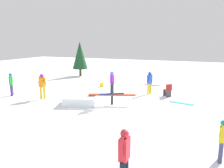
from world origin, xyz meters
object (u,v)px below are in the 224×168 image
object	(u,v)px
folding_chair	(168,91)
pine_tree_near	(80,55)
bystander_blue	(150,82)
bystander_orange	(42,85)
loose_snowboard_magenta	(152,85)
main_rider_on_rail	(112,83)
bystander_red	(124,155)
backpack_on_snow	(102,85)
loose_snowboard_cyan	(181,103)
bystander_green	(11,83)
rail_feature	(112,95)
bystander_yellow	(222,138)

from	to	relation	value
folding_chair	pine_tree_near	xyz separation A→B (m)	(-9.88, 5.33, 1.77)
bystander_blue	pine_tree_near	size ratio (longest dim) A/B	0.44
bystander_orange	loose_snowboard_magenta	xyz separation A→B (m)	(5.57, 7.00, -0.90)
main_rider_on_rail	bystander_red	distance (m)	7.37
bystander_orange	backpack_on_snow	bearing A→B (deg)	72.61
loose_snowboard_cyan	loose_snowboard_magenta	bearing A→B (deg)	-48.48
main_rider_on_rail	folding_chair	world-z (taller)	main_rider_on_rail
main_rider_on_rail	folding_chair	bearing A→B (deg)	15.10
main_rider_on_rail	folding_chair	size ratio (longest dim) A/B	1.53
bystander_orange	pine_tree_near	bearing A→B (deg)	109.57
bystander_green	loose_snowboard_magenta	size ratio (longest dim) A/B	1.19
loose_snowboard_cyan	folding_chair	world-z (taller)	folding_chair
rail_feature	bystander_red	size ratio (longest dim) A/B	1.72
bystander_green	loose_snowboard_magenta	distance (m)	10.82
bystander_red	backpack_on_snow	world-z (taller)	bystander_red
main_rider_on_rail	bystander_green	xyz separation A→B (m)	(-7.14, -0.65, -0.42)
loose_snowboard_magenta	bystander_yellow	bearing A→B (deg)	-63.55
bystander_orange	bystander_red	xyz separation A→B (m)	(7.70, -6.13, -0.04)
bystander_orange	folding_chair	xyz separation A→B (m)	(7.35, 3.67, -0.50)
bystander_orange	loose_snowboard_cyan	world-z (taller)	bystander_orange
loose_snowboard_magenta	backpack_on_snow	xyz separation A→B (m)	(-3.67, -2.11, 0.16)
bystander_blue	loose_snowboard_cyan	world-z (taller)	bystander_blue
rail_feature	bystander_blue	bearing A→B (deg)	47.78
bystander_yellow	bystander_red	world-z (taller)	bystander_red
loose_snowboard_magenta	pine_tree_near	xyz separation A→B (m)	(-8.10, 2.00, 2.17)
rail_feature	bystander_green	bearing A→B (deg)	165.71
bystander_yellow	folding_chair	xyz separation A→B (m)	(-2.73, 7.52, -0.34)
loose_snowboard_cyan	pine_tree_near	xyz separation A→B (m)	(-10.88, 6.66, 2.17)
main_rider_on_rail	loose_snowboard_cyan	xyz separation A→B (m)	(3.75, 1.81, -1.28)
main_rider_on_rail	pine_tree_near	bearing A→B (deg)	96.42
bystander_blue	folding_chair	bearing A→B (deg)	-83.50
pine_tree_near	folding_chair	bearing A→B (deg)	-28.36
main_rider_on_rail	bystander_orange	xyz separation A→B (m)	(-4.61, -0.54, -0.38)
rail_feature	bystander_orange	xyz separation A→B (m)	(-4.61, -0.54, 0.37)
loose_snowboard_magenta	loose_snowboard_cyan	size ratio (longest dim) A/B	0.88
bystander_blue	loose_snowboard_cyan	bearing A→B (deg)	-105.93
bystander_yellow	bystander_blue	distance (m)	8.80
bystander_blue	loose_snowboard_cyan	size ratio (longest dim) A/B	1.06
bystander_green	backpack_on_snow	distance (m)	6.72
bystander_green	main_rider_on_rail	bearing A→B (deg)	-122.70
loose_snowboard_cyan	bystander_orange	bearing A→B (deg)	26.29
loose_snowboard_cyan	bystander_yellow	bearing A→B (deg)	116.19
loose_snowboard_magenta	loose_snowboard_cyan	bearing A→B (deg)	-55.23
bystander_yellow	pine_tree_near	xyz separation A→B (m)	(-12.61, 12.85, 1.43)
pine_tree_near	loose_snowboard_cyan	bearing A→B (deg)	-31.45
bystander_green	backpack_on_snow	size ratio (longest dim) A/B	4.55
bystander_blue	loose_snowboard_cyan	xyz separation A→B (m)	(2.32, -1.62, -0.87)
backpack_on_snow	folding_chair	bearing A→B (deg)	133.89
main_rider_on_rail	bystander_green	distance (m)	7.18
rail_feature	loose_snowboard_cyan	xyz separation A→B (m)	(3.75, 1.81, -0.53)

